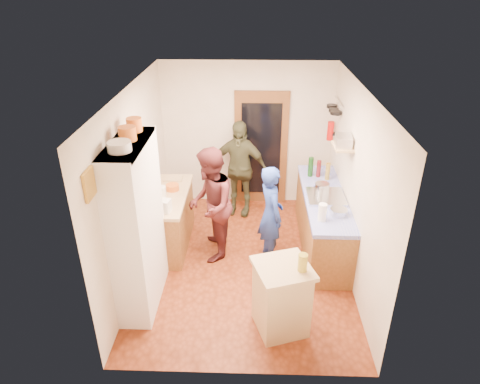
{
  "coord_description": "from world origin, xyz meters",
  "views": [
    {
      "loc": [
        0.11,
        -5.22,
        3.89
      ],
      "look_at": [
        -0.07,
        0.15,
        1.11
      ],
      "focal_mm": 32.0,
      "sensor_mm": 36.0,
      "label": 1
    }
  ],
  "objects_px": {
    "island_base": "(281,299)",
    "person_hob": "(273,215)",
    "person_left": "(213,204)",
    "hutch_body": "(137,227)",
    "right_counter_base": "(322,222)",
    "person_back": "(239,169)"
  },
  "relations": [
    {
      "from": "hutch_body",
      "to": "person_left",
      "type": "xyz_separation_m",
      "value": [
        0.83,
        1.04,
        -0.23
      ]
    },
    {
      "from": "hutch_body",
      "to": "island_base",
      "type": "relative_size",
      "value": 2.56
    },
    {
      "from": "island_base",
      "to": "person_back",
      "type": "distance_m",
      "value": 2.91
    },
    {
      "from": "hutch_body",
      "to": "person_back",
      "type": "relative_size",
      "value": 1.28
    },
    {
      "from": "right_counter_base",
      "to": "person_hob",
      "type": "height_order",
      "value": "person_hob"
    },
    {
      "from": "right_counter_base",
      "to": "person_left",
      "type": "relative_size",
      "value": 1.27
    },
    {
      "from": "hutch_body",
      "to": "person_hob",
      "type": "height_order",
      "value": "hutch_body"
    },
    {
      "from": "hutch_body",
      "to": "person_back",
      "type": "distance_m",
      "value": 2.62
    },
    {
      "from": "person_left",
      "to": "person_back",
      "type": "bearing_deg",
      "value": 162.34
    },
    {
      "from": "person_hob",
      "to": "person_left",
      "type": "height_order",
      "value": "person_left"
    },
    {
      "from": "hutch_body",
      "to": "right_counter_base",
      "type": "xyz_separation_m",
      "value": [
        2.5,
        1.3,
        -0.68
      ]
    },
    {
      "from": "island_base",
      "to": "right_counter_base",
      "type": "bearing_deg",
      "value": 67.82
    },
    {
      "from": "hutch_body",
      "to": "person_back",
      "type": "xyz_separation_m",
      "value": [
        1.18,
        2.33,
        -0.24
      ]
    },
    {
      "from": "person_back",
      "to": "person_hob",
      "type": "bearing_deg",
      "value": -55.4
    },
    {
      "from": "island_base",
      "to": "person_left",
      "type": "relative_size",
      "value": 0.5
    },
    {
      "from": "island_base",
      "to": "person_hob",
      "type": "bearing_deg",
      "value": 92.15
    },
    {
      "from": "right_counter_base",
      "to": "island_base",
      "type": "bearing_deg",
      "value": -112.18
    },
    {
      "from": "right_counter_base",
      "to": "person_left",
      "type": "xyz_separation_m",
      "value": [
        -1.67,
        -0.26,
        0.45
      ]
    },
    {
      "from": "person_back",
      "to": "person_left",
      "type": "bearing_deg",
      "value": -91.84
    },
    {
      "from": "right_counter_base",
      "to": "island_base",
      "type": "xyz_separation_m",
      "value": [
        -0.73,
        -1.79,
        0.01
      ]
    },
    {
      "from": "hutch_body",
      "to": "island_base",
      "type": "height_order",
      "value": "hutch_body"
    },
    {
      "from": "right_counter_base",
      "to": "person_back",
      "type": "distance_m",
      "value": 1.73
    }
  ]
}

